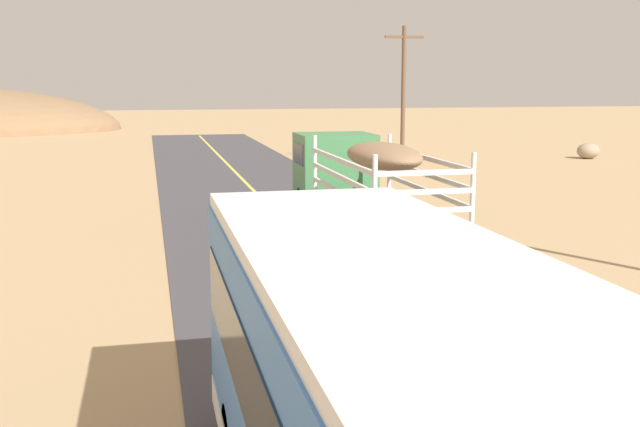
# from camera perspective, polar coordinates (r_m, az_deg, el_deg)

# --- Properties ---
(livestock_truck) EXTENTS (2.53, 9.70, 3.02)m
(livestock_truck) POSITION_cam_1_polar(r_m,az_deg,el_deg) (23.61, 2.39, 2.93)
(livestock_truck) COLOR #3F7F4C
(livestock_truck) RESTS_ON road_surface
(power_pole_mid) EXTENTS (2.20, 0.24, 7.63)m
(power_pole_mid) POSITION_cam_1_polar(r_m,az_deg,el_deg) (42.66, 6.28, 9.12)
(power_pole_mid) COLOR brown
(power_pole_mid) RESTS_ON ground
(boulder_mid_field) EXTENTS (1.38, 1.24, 0.95)m
(boulder_mid_field) POSITION_cam_1_polar(r_m,az_deg,el_deg) (49.02, 19.50, 4.46)
(boulder_mid_field) COLOR gray
(boulder_mid_field) RESTS_ON ground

